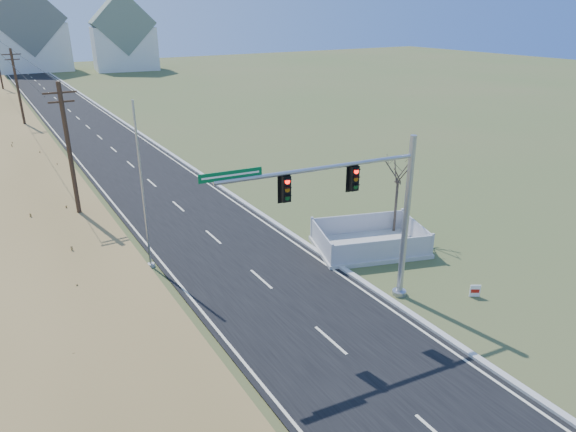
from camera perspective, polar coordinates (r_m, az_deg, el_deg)
The scene contains 12 objects.
ground at distance 23.13m, azimuth 1.81°, elevation -11.27°, with size 260.00×260.00×0.00m, color #45572A.
road at distance 68.19m, azimuth -22.00°, elevation 9.75°, with size 8.00×180.00×0.06m, color black.
curb at distance 68.95m, azimuth -18.60°, elevation 10.37°, with size 0.30×180.00×0.18m, color #B2AFA8.
utility_pole_near at distance 32.43m, azimuth -23.02°, elevation 5.97°, with size 1.80×0.26×9.00m.
utility_pole_mid at distance 61.82m, azimuth -27.76°, elevation 12.14°, with size 1.80×0.26×9.00m.
condo_n at distance 128.88m, azimuth -26.89°, elevation 17.55°, with size 15.27×10.20×18.54m.
condo_ne at distance 124.14m, azimuth -17.81°, elevation 18.35°, with size 14.12×10.51×16.52m.
traffic_signal_mast at distance 22.31m, azimuth 9.27°, elevation 0.75°, with size 9.69×1.33×7.75m.
fence_enclosure at distance 29.54m, azimuth 9.00°, elevation -3.12°, with size 6.95×5.73×1.37m.
open_sign at distance 26.03m, azimuth 20.06°, elevation -7.82°, with size 0.45×0.30×0.61m.
flagpole at distance 26.91m, azimuth -15.69°, elevation 1.18°, with size 0.39×0.39×8.75m.
bare_tree at distance 30.37m, azimuth 12.22°, elevation 5.21°, with size 1.95×1.95×5.17m.
Camera 1 is at (-10.62, -16.16, 12.69)m, focal length 32.00 mm.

